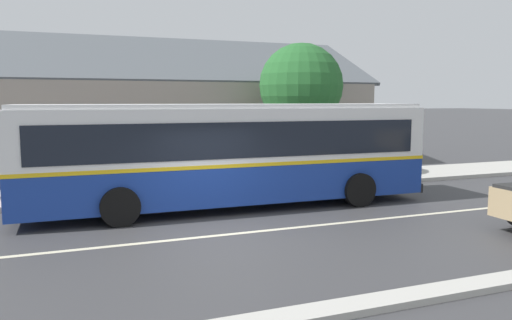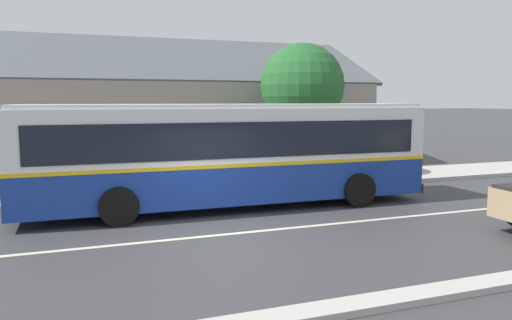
# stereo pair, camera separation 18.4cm
# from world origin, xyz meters

# --- Properties ---
(ground_plane) EXTENTS (300.00, 300.00, 0.00)m
(ground_plane) POSITION_xyz_m (0.00, 0.00, 0.00)
(ground_plane) COLOR #38383A
(sidewalk_far) EXTENTS (60.00, 3.00, 0.15)m
(sidewalk_far) POSITION_xyz_m (0.00, 6.00, 0.07)
(sidewalk_far) COLOR #ADAAA3
(sidewalk_far) RESTS_ON ground
(curb_near) EXTENTS (60.00, 0.50, 0.12)m
(curb_near) POSITION_xyz_m (0.00, -4.75, 0.06)
(curb_near) COLOR #ADAAA3
(curb_near) RESTS_ON ground
(lane_divider_stripe) EXTENTS (60.00, 0.16, 0.01)m
(lane_divider_stripe) POSITION_xyz_m (0.00, 0.00, 0.00)
(lane_divider_stripe) COLOR beige
(lane_divider_stripe) RESTS_ON ground
(community_building) EXTENTS (26.69, 10.37, 7.25)m
(community_building) POSITION_xyz_m (-2.63, 14.38, 2.08)
(community_building) COLOR gray
(community_building) RESTS_ON ground
(transit_bus) EXTENTS (11.88, 2.90, 3.03)m
(transit_bus) POSITION_xyz_m (1.11, 2.90, 1.63)
(transit_bus) COLOR navy
(transit_bus) RESTS_ON ground
(street_tree_primary) EXTENTS (3.34, 3.34, 5.40)m
(street_tree_primary) POSITION_xyz_m (5.53, 7.20, 3.70)
(street_tree_primary) COLOR #4C3828
(street_tree_primary) RESTS_ON ground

